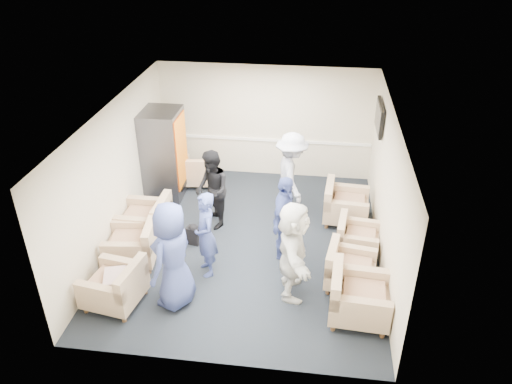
# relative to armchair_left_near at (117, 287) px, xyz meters

# --- Properties ---
(floor) EXTENTS (6.00, 6.00, 0.00)m
(floor) POSITION_rel_armchair_left_near_xyz_m (1.87, 1.97, -0.34)
(floor) COLOR black
(floor) RESTS_ON ground
(ceiling) EXTENTS (6.00, 6.00, 0.00)m
(ceiling) POSITION_rel_armchair_left_near_xyz_m (1.87, 1.97, 2.36)
(ceiling) COLOR white
(ceiling) RESTS_ON back_wall
(back_wall) EXTENTS (5.00, 0.02, 2.70)m
(back_wall) POSITION_rel_armchair_left_near_xyz_m (1.87, 4.97, 1.01)
(back_wall) COLOR beige
(back_wall) RESTS_ON floor
(front_wall) EXTENTS (5.00, 0.02, 2.70)m
(front_wall) POSITION_rel_armchair_left_near_xyz_m (1.87, -1.03, 1.01)
(front_wall) COLOR beige
(front_wall) RESTS_ON floor
(left_wall) EXTENTS (0.02, 6.00, 2.70)m
(left_wall) POSITION_rel_armchair_left_near_xyz_m (-0.63, 1.97, 1.01)
(left_wall) COLOR beige
(left_wall) RESTS_ON floor
(right_wall) EXTENTS (0.02, 6.00, 2.70)m
(right_wall) POSITION_rel_armchair_left_near_xyz_m (4.37, 1.97, 1.01)
(right_wall) COLOR beige
(right_wall) RESTS_ON floor
(chair_rail) EXTENTS (4.98, 0.04, 0.06)m
(chair_rail) POSITION_rel_armchair_left_near_xyz_m (1.87, 4.95, 0.56)
(chair_rail) COLOR white
(chair_rail) RESTS_ON back_wall
(tv) EXTENTS (0.10, 1.00, 0.58)m
(tv) POSITION_rel_armchair_left_near_xyz_m (4.31, 3.77, 1.70)
(tv) COLOR black
(tv) RESTS_ON right_wall
(armchair_left_near) EXTENTS (0.99, 0.99, 0.69)m
(armchair_left_near) POSITION_rel_armchair_left_near_xyz_m (0.00, 0.00, 0.00)
(armchair_left_near) COLOR tan
(armchair_left_near) RESTS_ON floor
(armchair_left_mid) EXTENTS (0.97, 0.97, 0.70)m
(armchair_left_mid) POSITION_rel_armchair_left_near_xyz_m (-0.09, 1.15, 0.01)
(armchair_left_mid) COLOR tan
(armchair_left_mid) RESTS_ON floor
(armchair_left_far) EXTENTS (0.93, 0.93, 0.73)m
(armchair_left_far) POSITION_rel_armchair_left_near_xyz_m (-0.12, 1.93, 0.02)
(armchair_left_far) COLOR tan
(armchair_left_far) RESTS_ON floor
(armchair_right_near) EXTENTS (0.98, 0.98, 0.74)m
(armchair_right_near) POSITION_rel_armchair_left_near_xyz_m (3.84, 0.20, 0.03)
(armchair_right_near) COLOR tan
(armchair_right_near) RESTS_ON floor
(armchair_right_midnear) EXTENTS (0.92, 0.92, 0.64)m
(armchair_right_midnear) POSITION_rel_armchair_left_near_xyz_m (3.74, 0.96, -0.02)
(armchair_right_midnear) COLOR tan
(armchair_right_midnear) RESTS_ON floor
(armchair_right_midfar) EXTENTS (0.84, 0.84, 0.61)m
(armchair_right_midfar) POSITION_rel_armchair_left_near_xyz_m (3.91, 1.93, -0.04)
(armchair_right_midfar) COLOR tan
(armchair_right_midfar) RESTS_ON floor
(armchair_right_far) EXTENTS (0.95, 0.95, 0.71)m
(armchair_right_far) POSITION_rel_armchair_left_near_xyz_m (3.71, 3.04, 0.01)
(armchair_right_far) COLOR tan
(armchair_right_far) RESTS_ON floor
(armchair_corner) EXTENTS (0.89, 0.89, 0.64)m
(armchair_corner) POSITION_rel_armchair_left_near_xyz_m (0.38, 4.19, -0.02)
(armchair_corner) COLOR tan
(armchair_corner) RESTS_ON floor
(vending_machine) EXTENTS (0.81, 0.95, 2.01)m
(vending_machine) POSITION_rel_armchair_left_near_xyz_m (-0.22, 3.65, 0.66)
(vending_machine) COLOR #4E4E56
(vending_machine) RESTS_ON floor
(backpack) EXTENTS (0.29, 0.23, 0.44)m
(backpack) POSITION_rel_armchair_left_near_xyz_m (0.82, 1.83, -0.12)
(backpack) COLOR black
(backpack) RESTS_ON floor
(pillow) EXTENTS (0.47, 0.54, 0.13)m
(pillow) POSITION_rel_armchair_left_near_xyz_m (-0.01, 0.01, 0.18)
(pillow) COLOR beige
(pillow) RESTS_ON armchair_left_near
(person_front_left) EXTENTS (0.86, 1.06, 1.87)m
(person_front_left) POSITION_rel_armchair_left_near_xyz_m (0.93, 0.18, 0.59)
(person_front_left) COLOR #39478A
(person_front_left) RESTS_ON floor
(person_mid_left) EXTENTS (0.60, 0.69, 1.60)m
(person_mid_left) POSITION_rel_armchair_left_near_xyz_m (1.27, 1.01, 0.45)
(person_mid_left) COLOR #39478A
(person_mid_left) RESTS_ON floor
(person_back_left) EXTENTS (0.91, 0.99, 1.64)m
(person_back_left) POSITION_rel_armchair_left_near_xyz_m (1.07, 2.53, 0.48)
(person_back_left) COLOR black
(person_back_left) RESTS_ON floor
(person_back_right) EXTENTS (0.98, 1.33, 1.84)m
(person_back_right) POSITION_rel_armchair_left_near_xyz_m (2.61, 3.18, 0.58)
(person_back_right) COLOR silver
(person_back_right) RESTS_ON floor
(person_mid_right) EXTENTS (0.61, 1.04, 1.67)m
(person_mid_right) POSITION_rel_armchair_left_near_xyz_m (2.58, 1.65, 0.49)
(person_mid_right) COLOR #39478A
(person_mid_right) RESTS_ON floor
(person_front_right) EXTENTS (0.65, 1.66, 1.75)m
(person_front_right) POSITION_rel_armchair_left_near_xyz_m (2.81, 0.65, 0.53)
(person_front_right) COLOR silver
(person_front_right) RESTS_ON floor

